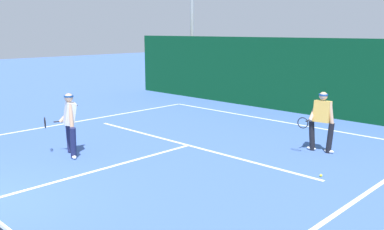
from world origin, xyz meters
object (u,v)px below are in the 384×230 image
Objects in this scene: player_far at (322,119)px; light_pole at (192,12)px; player_near at (70,121)px; tennis_ball at (321,175)px.

light_pole reaches higher than player_far.
player_near is at bearing 40.02° from player_far.
player_far is at bearing 118.26° from tennis_ball.
player_near reaches higher than player_far.
player_far is at bearing -29.41° from light_pole.
tennis_ball is at bearing -34.00° from light_pole.
player_far is 0.25× the size of light_pole.
player_far is 2.24m from tennis_ball.
tennis_ball is (5.47, 2.98, -0.86)m from player_near.
player_far is 24.48× the size of tennis_ball.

